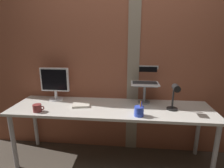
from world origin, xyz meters
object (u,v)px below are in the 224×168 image
Objects in this scene: coffee_mug at (37,108)px; monitor at (55,82)px; pen_cup at (139,111)px; laptop at (145,79)px; desk_lamp at (175,95)px.

monitor is at bearing 82.66° from coffee_mug.
monitor is 2.44× the size of pen_cup.
coffee_mug is (-1.17, -0.45, -0.25)m from laptop.
monitor reaches higher than desk_lamp.
laptop is 1.28m from coffee_mug.
desk_lamp is (0.30, -0.30, -0.10)m from laptop.
pen_cup is at bearing -100.02° from laptop.
pen_cup is (-0.08, -0.45, -0.24)m from laptop.
desk_lamp is 2.45× the size of coffee_mug.
laptop is at bearing 79.98° from pen_cup.
pen_cup reaches higher than coffee_mug.
coffee_mug is at bearing -180.00° from pen_cup.
monitor is 3.25× the size of coffee_mug.
laptop reaches higher than coffee_mug.
desk_lamp is at bearing 21.78° from pen_cup.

